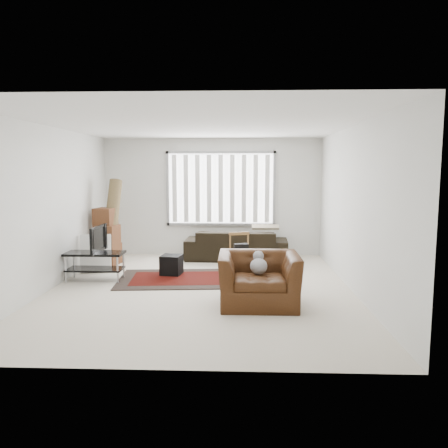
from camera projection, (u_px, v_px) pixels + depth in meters
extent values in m
plane|color=beige|center=(201.00, 289.00, 7.31)|extent=(6.00, 6.00, 0.00)
cube|color=white|center=(200.00, 125.00, 6.98)|extent=(5.00, 6.00, 0.02)
cube|color=silver|center=(212.00, 197.00, 10.12)|extent=(5.00, 0.02, 2.70)
cube|color=silver|center=(171.00, 236.00, 4.17)|extent=(5.00, 0.02, 2.70)
cube|color=silver|center=(50.00, 208.00, 7.25)|extent=(0.02, 6.00, 2.70)
cube|color=silver|center=(354.00, 209.00, 7.05)|extent=(0.02, 6.00, 2.70)
cube|color=white|center=(221.00, 189.00, 10.07)|extent=(2.40, 0.01, 1.60)
cube|color=gray|center=(221.00, 189.00, 10.05)|extent=(2.52, 0.06, 1.72)
cube|color=white|center=(221.00, 189.00, 10.01)|extent=(2.40, 0.02, 1.55)
cube|color=black|center=(181.00, 279.00, 7.95)|extent=(2.33, 1.66, 0.02)
cube|color=#400A05|center=(181.00, 278.00, 7.95)|extent=(1.84, 1.16, 0.00)
cube|color=black|center=(95.00, 253.00, 7.82)|extent=(1.03, 0.46, 0.04)
cube|color=black|center=(95.00, 269.00, 7.85)|extent=(0.99, 0.43, 0.03)
cylinder|color=#B2B2B7|center=(65.00, 268.00, 7.67)|extent=(0.03, 0.03, 0.51)
cylinder|color=#B2B2B7|center=(118.00, 269.00, 7.63)|extent=(0.03, 0.03, 0.51)
cylinder|color=#B2B2B7|center=(74.00, 264.00, 8.06)|extent=(0.03, 0.03, 0.51)
cylinder|color=#B2B2B7|center=(124.00, 264.00, 8.02)|extent=(0.03, 0.03, 0.51)
imported|color=black|center=(94.00, 239.00, 7.78)|extent=(0.11, 0.83, 0.48)
cube|color=black|center=(172.00, 265.00, 8.23)|extent=(0.42, 0.42, 0.37)
cube|color=#59331C|center=(107.00, 254.00, 9.20)|extent=(0.56, 0.53, 0.44)
cube|color=#59331C|center=(107.00, 234.00, 9.12)|extent=(0.51, 0.47, 0.40)
cube|color=#59331C|center=(105.00, 216.00, 9.12)|extent=(0.47, 0.47, 0.35)
cube|color=silver|center=(96.00, 253.00, 8.48)|extent=(0.62, 0.36, 0.74)
cylinder|color=brown|center=(111.00, 222.00, 9.18)|extent=(0.40, 0.84, 1.80)
imported|color=black|center=(236.00, 240.00, 9.67)|extent=(2.28, 1.07, 0.86)
cube|color=tan|center=(241.00, 254.00, 8.32)|extent=(0.50, 0.50, 0.05)
cylinder|color=brown|center=(234.00, 266.00, 8.14)|extent=(0.04, 0.04, 0.39)
cylinder|color=brown|center=(252.00, 265.00, 8.20)|extent=(0.04, 0.04, 0.39)
cylinder|color=brown|center=(230.00, 262.00, 8.48)|extent=(0.04, 0.04, 0.39)
cylinder|color=brown|center=(248.00, 261.00, 8.55)|extent=(0.04, 0.04, 0.39)
cube|color=brown|center=(239.00, 234.00, 8.46)|extent=(0.40, 0.13, 0.06)
cube|color=brown|center=(230.00, 242.00, 8.45)|extent=(0.04, 0.04, 0.39)
cube|color=brown|center=(248.00, 242.00, 8.51)|extent=(0.04, 0.04, 0.39)
cube|color=black|center=(241.00, 248.00, 8.31)|extent=(0.29, 0.20, 0.17)
imported|color=#3D1F0C|center=(259.00, 276.00, 6.41)|extent=(1.18, 1.03, 0.87)
ellipsoid|color=#59595B|center=(259.00, 267.00, 6.40)|extent=(0.24, 0.31, 0.21)
sphere|color=#59595B|center=(258.00, 256.00, 6.54)|extent=(0.16, 0.16, 0.16)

